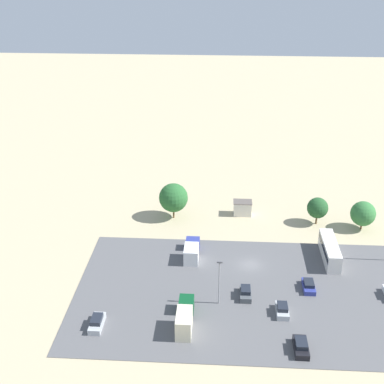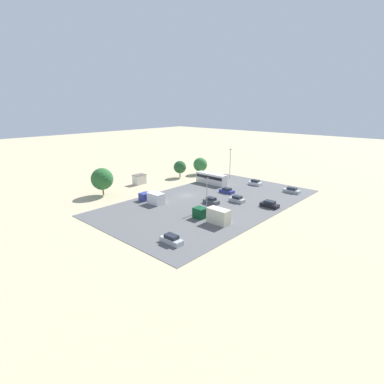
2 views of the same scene
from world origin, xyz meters
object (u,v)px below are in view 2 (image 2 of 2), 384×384
object	(u,v)px
parked_car_5	(211,201)
parked_car_0	(227,191)
bus	(211,178)
parked_car_2	(255,183)
shed_building	(139,179)
parked_car_6	(172,240)
parked_car_1	(292,190)
parked_car_4	(237,199)
parked_truck_1	(213,215)
parked_car_3	(270,204)
parked_truck_0	(153,198)

from	to	relation	value
parked_car_5	parked_car_0	bearing A→B (deg)	-165.32
bus	parked_car_2	size ratio (longest dim) A/B	2.58
shed_building	bus	bearing A→B (deg)	132.64
parked_car_5	parked_car_6	xyz separation A→B (m)	(22.71, 9.01, -0.00)
shed_building	parked_car_6	xyz separation A→B (m)	(22.86, 38.56, -0.79)
parked_car_1	parked_car_4	size ratio (longest dim) A/B	1.16
parked_car_0	parked_truck_1	bearing A→B (deg)	28.43
parked_car_3	parked_truck_0	size ratio (longest dim) A/B	0.59
bus	parked_car_5	world-z (taller)	bus
parked_car_2	parked_car_6	world-z (taller)	parked_car_2
parked_car_3	parked_truck_0	xyz separation A→B (m)	(17.12, -23.99, 0.61)
bus	parked_car_4	xyz separation A→B (m)	(10.09, 16.77, -1.15)
parked_car_1	parked_truck_0	bearing A→B (deg)	-34.26
parked_car_4	parked_truck_0	bearing A→B (deg)	-45.86
parked_car_2	parked_car_3	xyz separation A→B (m)	(16.38, 13.84, -0.01)
parked_car_2	parked_car_6	distance (m)	47.77
bus	parked_car_4	size ratio (longest dim) A/B	2.66
parked_car_6	parked_truck_1	world-z (taller)	parked_truck_1
parked_car_0	parked_truck_1	distance (m)	22.86
shed_building	parked_car_1	world-z (taller)	shed_building
parked_truck_0	parked_car_6	bearing A→B (deg)	-122.51
parked_truck_1	bus	bearing A→B (deg)	39.51
bus	parked_car_2	bearing A→B (deg)	126.12
bus	parked_car_5	bearing A→B (deg)	38.83
parked_car_1	bus	bearing A→B (deg)	-71.94
parked_car_3	parked_truck_0	world-z (taller)	parked_truck_0
parked_car_1	parked_car_6	distance (m)	46.14
parked_car_2	parked_car_3	distance (m)	21.44
parked_car_3	parked_truck_1	world-z (taller)	parked_truck_1
parked_car_4	parked_car_5	size ratio (longest dim) A/B	0.97
parked_car_5	parked_truck_1	world-z (taller)	parked_truck_1
parked_car_5	parked_car_6	distance (m)	24.43
bus	parked_car_5	size ratio (longest dim) A/B	2.58
parked_car_5	parked_car_1	bearing A→B (deg)	155.00
parked_car_4	parked_car_5	bearing A→B (deg)	-36.24
parked_car_4	parked_car_6	distance (m)	28.76
bus	parked_truck_0	bearing A→B (deg)	2.45
parked_car_1	parked_car_2	world-z (taller)	parked_car_2
bus	parked_car_0	world-z (taller)	bus
parked_car_0	parked_truck_1	xyz separation A→B (m)	(20.08, 10.87, 0.90)
parked_truck_1	parked_car_2	bearing A→B (deg)	15.90
parked_car_0	parked_car_3	size ratio (longest dim) A/B	0.95
bus	parked_car_3	bearing A→B (deg)	71.92
parked_car_3	parked_car_5	distance (m)	14.53
parked_car_2	parked_car_4	world-z (taller)	parked_car_2
parked_car_4	parked_car_5	world-z (taller)	parked_car_5
parked_car_4	parked_truck_0	xyz separation A→B (m)	(15.22, -15.69, 0.63)
parked_car_3	parked_car_4	size ratio (longest dim) A/B	1.12
parked_car_6	parked_truck_0	bearing A→B (deg)	-122.51
parked_car_3	parked_truck_1	distance (m)	17.52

